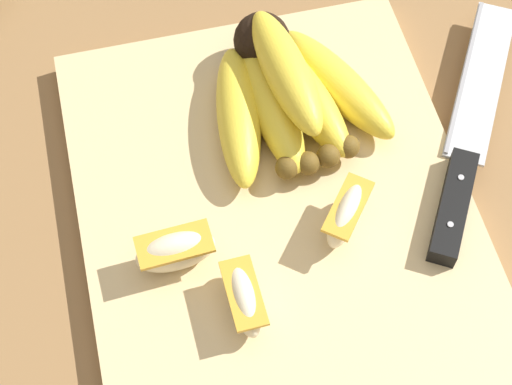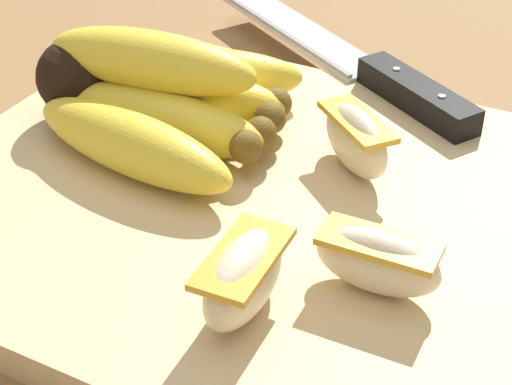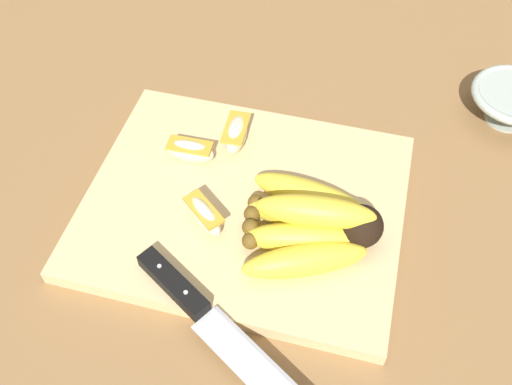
{
  "view_description": "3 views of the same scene",
  "coord_description": "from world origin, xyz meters",
  "views": [
    {
      "loc": [
        -0.3,
        0.09,
        0.61
      ],
      "look_at": [
        0.01,
        0.02,
        0.04
      ],
      "focal_mm": 57.7,
      "sensor_mm": 36.0,
      "label": 1
    },
    {
      "loc": [
        -0.17,
        0.35,
        0.29
      ],
      "look_at": [
        0.01,
        0.01,
        0.03
      ],
      "focal_mm": 59.43,
      "sensor_mm": 36.0,
      "label": 2
    },
    {
      "loc": [
        0.13,
        -0.41,
        0.58
      ],
      "look_at": [
        0.03,
        -0.02,
        0.06
      ],
      "focal_mm": 40.2,
      "sensor_mm": 36.0,
      "label": 3
    }
  ],
  "objects": [
    {
      "name": "apple_wedge_near",
      "position": [
        -0.07,
        0.05,
        0.04
      ],
      "size": [
        0.06,
        0.03,
        0.03
      ],
      "color": "beige",
      "rests_on": "cutting_board"
    },
    {
      "name": "ground_plane",
      "position": [
        0.0,
        0.0,
        0.0
      ],
      "size": [
        6.0,
        6.0,
        0.0
      ],
      "primitive_type": "plane",
      "color": "olive"
    },
    {
      "name": "chefs_knife",
      "position": [
        0.01,
        -0.16,
        0.03
      ],
      "size": [
        0.25,
        0.17,
        0.02
      ],
      "color": "silver",
      "rests_on": "cutting_board"
    },
    {
      "name": "cutting_board",
      "position": [
        0.01,
        -0.0,
        0.01
      ],
      "size": [
        0.39,
        0.32,
        0.02
      ],
      "primitive_type": "cube",
      "color": "#DBBC84",
      "rests_on": "ground_plane"
    },
    {
      "name": "apple_wedge_far",
      "position": [
        -0.02,
        -0.05,
        0.04
      ],
      "size": [
        0.06,
        0.06,
        0.04
      ],
      "color": "beige",
      "rests_on": "cutting_board"
    },
    {
      "name": "apple_wedge_middle",
      "position": [
        -0.02,
        0.09,
        0.04
      ],
      "size": [
        0.03,
        0.06,
        0.04
      ],
      "color": "beige",
      "rests_on": "cutting_board"
    },
    {
      "name": "banana_bunch",
      "position": [
        0.1,
        -0.03,
        0.04
      ],
      "size": [
        0.16,
        0.16,
        0.07
      ],
      "color": "black",
      "rests_on": "cutting_board"
    }
  ]
}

